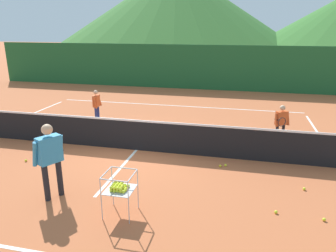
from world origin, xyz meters
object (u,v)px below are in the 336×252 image
at_px(tennis_ball_2, 220,166).
at_px(tennis_net, 136,135).
at_px(tennis_ball_3, 324,220).
at_px(tennis_ball_7, 226,165).
at_px(ball_cart, 119,187).
at_px(tennis_ball_4, 26,160).
at_px(tennis_ball_5, 276,212).
at_px(instructor, 50,154).
at_px(student_1, 281,121).
at_px(student_0, 96,103).
at_px(tennis_ball_6, 304,189).

bearing_deg(tennis_ball_2, tennis_net, 165.82).
bearing_deg(tennis_ball_3, tennis_ball_7, 133.66).
height_order(tennis_net, ball_cart, tennis_net).
xyz_separation_m(tennis_ball_4, tennis_ball_5, (6.65, -1.11, 0.00)).
bearing_deg(ball_cart, instructor, 170.24).
height_order(instructor, student_1, instructor).
xyz_separation_m(tennis_net, student_0, (-2.47, 2.51, 0.27)).
relative_size(student_1, tennis_ball_3, 18.69).
xyz_separation_m(student_0, tennis_ball_6, (7.09, -4.01, -0.74)).
xyz_separation_m(instructor, student_1, (5.21, 4.75, -0.26)).
xyz_separation_m(tennis_net, tennis_ball_3, (4.79, -2.72, -0.47)).
bearing_deg(student_0, tennis_ball_6, -29.46).
height_order(tennis_net, tennis_ball_2, tennis_net).
relative_size(student_0, tennis_ball_3, 18.89).
relative_size(ball_cart, tennis_ball_3, 13.22).
relative_size(tennis_ball_2, tennis_ball_7, 1.00).
relative_size(instructor, tennis_ball_4, 25.12).
bearing_deg(tennis_net, student_0, 134.60).
height_order(tennis_ball_2, tennis_ball_6, same).
bearing_deg(student_0, tennis_net, -45.40).
bearing_deg(tennis_ball_4, ball_cart, -27.35).
bearing_deg(tennis_net, tennis_ball_2, -14.18).
bearing_deg(ball_cart, tennis_ball_2, 56.51).
distance_m(student_0, tennis_ball_3, 8.98).
height_order(student_1, tennis_ball_4, student_1).
height_order(tennis_ball_2, tennis_ball_4, same).
xyz_separation_m(tennis_ball_2, tennis_ball_4, (-5.37, -0.89, 0.00)).
bearing_deg(instructor, tennis_ball_2, 35.10).
height_order(tennis_ball_4, tennis_ball_7, same).
xyz_separation_m(student_0, tennis_ball_3, (7.27, -5.23, -0.74)).
relative_size(tennis_ball_4, tennis_ball_6, 1.00).
bearing_deg(tennis_ball_3, tennis_ball_4, 171.20).
distance_m(instructor, student_0, 5.85).
distance_m(instructor, tennis_ball_2, 4.37).
bearing_deg(instructor, student_0, 105.94).
distance_m(student_0, tennis_ball_4, 4.14).
distance_m(instructor, tennis_ball_5, 4.89).
relative_size(tennis_net, ball_cart, 13.29).
bearing_deg(instructor, tennis_ball_3, 3.90).
xyz_separation_m(instructor, tennis_ball_5, (4.76, 0.45, -0.99)).
bearing_deg(tennis_ball_5, tennis_ball_6, 58.17).
distance_m(student_1, tennis_ball_6, 3.23).
bearing_deg(tennis_ball_7, tennis_ball_5, -61.20).
bearing_deg(instructor, tennis_net, 74.36).
bearing_deg(student_0, tennis_ball_4, -94.00).
height_order(student_0, ball_cart, student_0).
distance_m(tennis_ball_4, tennis_ball_7, 5.59).
distance_m(tennis_ball_3, tennis_ball_5, 0.90).
height_order(student_0, tennis_ball_4, student_0).
relative_size(tennis_ball_2, tennis_ball_5, 1.00).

